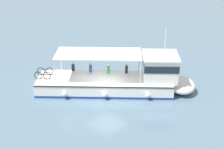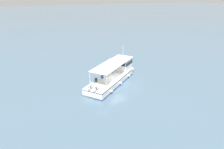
{
  "view_description": "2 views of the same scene",
  "coord_description": "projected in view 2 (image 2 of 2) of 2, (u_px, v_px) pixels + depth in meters",
  "views": [
    {
      "loc": [
        -16.67,
        16.97,
        11.98
      ],
      "look_at": [
        0.46,
        -1.09,
        1.4
      ],
      "focal_mm": 54.09,
      "sensor_mm": 36.0,
      "label": 1
    },
    {
      "loc": [
        11.21,
        26.74,
        13.7
      ],
      "look_at": [
        0.46,
        -1.09,
        1.4
      ],
      "focal_mm": 32.6,
      "sensor_mm": 36.0,
      "label": 2
    }
  ],
  "objects": [
    {
      "name": "ferry_main",
      "position": [
        115.0,
        75.0,
        33.25
      ],
      "size": [
        11.55,
        10.76,
        5.32
      ],
      "color": "white",
      "rests_on": "ground"
    },
    {
      "name": "ground_plane",
      "position": [
        117.0,
        85.0,
        32.02
      ],
      "size": [
        400.0,
        400.0,
        0.0
      ],
      "primitive_type": "plane",
      "color": "slate"
    }
  ]
}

